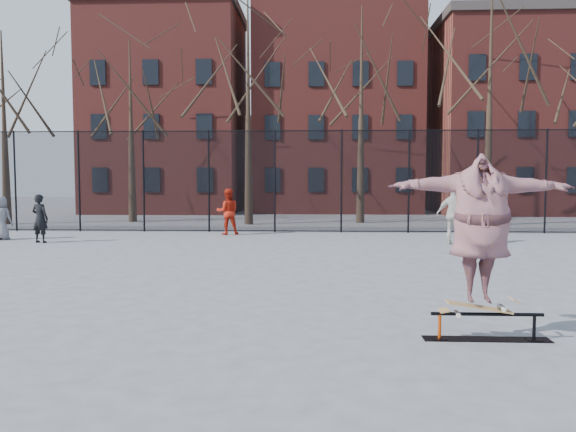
{
  "coord_description": "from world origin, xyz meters",
  "views": [
    {
      "loc": [
        0.14,
        -8.9,
        2.17
      ],
      "look_at": [
        -0.34,
        1.5,
        1.44
      ],
      "focal_mm": 35.0,
      "sensor_mm": 36.0,
      "label": 1
    }
  ],
  "objects_px": {
    "skateboard": "(479,308)",
    "skater": "(481,231)",
    "bystander_black": "(40,219)",
    "bystander_red": "(228,212)",
    "bystander_white": "(454,215)",
    "bystander_grey": "(1,218)",
    "skate_rail": "(487,329)"
  },
  "relations": [
    {
      "from": "skateboard",
      "to": "skater",
      "type": "xyz_separation_m",
      "value": [
        0.0,
        0.0,
        1.04
      ]
    },
    {
      "from": "bystander_black",
      "to": "bystander_red",
      "type": "height_order",
      "value": "bystander_red"
    },
    {
      "from": "skater",
      "to": "bystander_white",
      "type": "bearing_deg",
      "value": 80.25
    },
    {
      "from": "skateboard",
      "to": "skater",
      "type": "relative_size",
      "value": 0.38
    },
    {
      "from": "bystander_grey",
      "to": "skater",
      "type": "bearing_deg",
      "value": 144.35
    },
    {
      "from": "skate_rail",
      "to": "skateboard",
      "type": "height_order",
      "value": "skateboard"
    },
    {
      "from": "skater",
      "to": "bystander_red",
      "type": "xyz_separation_m",
      "value": [
        -5.45,
        13.43,
        -0.6
      ]
    },
    {
      "from": "bystander_black",
      "to": "bystander_white",
      "type": "xyz_separation_m",
      "value": [
        13.54,
        0.22,
        0.16
      ]
    },
    {
      "from": "bystander_grey",
      "to": "bystander_white",
      "type": "bearing_deg",
      "value": -176.67
    },
    {
      "from": "skate_rail",
      "to": "bystander_black",
      "type": "relative_size",
      "value": 1.05
    },
    {
      "from": "skateboard",
      "to": "bystander_red",
      "type": "height_order",
      "value": "bystander_red"
    },
    {
      "from": "bystander_red",
      "to": "bystander_white",
      "type": "xyz_separation_m",
      "value": [
        7.77,
        -2.67,
        0.1
      ]
    },
    {
      "from": "skateboard",
      "to": "bystander_black",
      "type": "relative_size",
      "value": 0.57
    },
    {
      "from": "skateboard",
      "to": "bystander_black",
      "type": "bearing_deg",
      "value": 136.8
    },
    {
      "from": "skate_rail",
      "to": "bystander_red",
      "type": "bearing_deg",
      "value": 112.46
    },
    {
      "from": "bystander_white",
      "to": "bystander_grey",
      "type": "bearing_deg",
      "value": 12.64
    },
    {
      "from": "skateboard",
      "to": "bystander_white",
      "type": "xyz_separation_m",
      "value": [
        2.32,
        10.76,
        0.53
      ]
    },
    {
      "from": "bystander_red",
      "to": "bystander_white",
      "type": "height_order",
      "value": "bystander_white"
    },
    {
      "from": "skater",
      "to": "bystander_black",
      "type": "height_order",
      "value": "skater"
    },
    {
      "from": "bystander_grey",
      "to": "bystander_black",
      "type": "distance_m",
      "value": 1.93
    },
    {
      "from": "bystander_white",
      "to": "bystander_black",
      "type": "bearing_deg",
      "value": 15.68
    },
    {
      "from": "skateboard",
      "to": "bystander_black",
      "type": "height_order",
      "value": "bystander_black"
    },
    {
      "from": "bystander_grey",
      "to": "bystander_white",
      "type": "xyz_separation_m",
      "value": [
        15.3,
        -0.56,
        0.2
      ]
    },
    {
      "from": "bystander_white",
      "to": "bystander_red",
      "type": "bearing_deg",
      "value": -4.26
    },
    {
      "from": "skate_rail",
      "to": "bystander_grey",
      "type": "bearing_deg",
      "value": 139.14
    },
    {
      "from": "skate_rail",
      "to": "skater",
      "type": "xyz_separation_m",
      "value": [
        -0.11,
        0.0,
        1.32
      ]
    },
    {
      "from": "bystander_black",
      "to": "bystander_white",
      "type": "relative_size",
      "value": 0.84
    },
    {
      "from": "bystander_red",
      "to": "skate_rail",
      "type": "bearing_deg",
      "value": 99.47
    },
    {
      "from": "bystander_black",
      "to": "bystander_red",
      "type": "distance_m",
      "value": 6.46
    },
    {
      "from": "skateboard",
      "to": "bystander_red",
      "type": "relative_size",
      "value": 0.53
    },
    {
      "from": "skate_rail",
      "to": "skater",
      "type": "distance_m",
      "value": 1.32
    },
    {
      "from": "skate_rail",
      "to": "bystander_white",
      "type": "distance_m",
      "value": 11.01
    }
  ]
}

